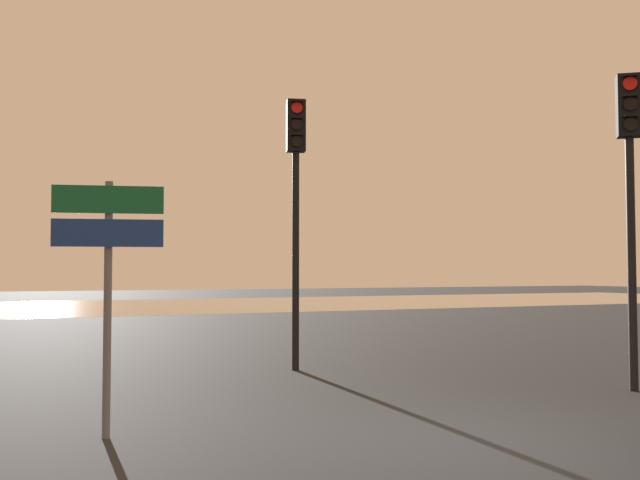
{
  "coord_description": "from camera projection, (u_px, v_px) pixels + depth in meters",
  "views": [
    {
      "loc": [
        -4.27,
        -5.69,
        1.68
      ],
      "look_at": [
        0.5,
        5.0,
        2.2
      ],
      "focal_mm": 40.0,
      "sensor_mm": 36.0,
      "label": 1
    }
  ],
  "objects": [
    {
      "name": "water_strip",
      "position": [
        99.0,
        307.0,
        34.06
      ],
      "size": [
        80.0,
        16.0,
        0.01
      ],
      "primitive_type": "cube",
      "color": "#9E937F",
      "rests_on": "ground"
    },
    {
      "name": "traffic_light_center",
      "position": [
        296.0,
        182.0,
        12.27
      ],
      "size": [
        0.37,
        0.39,
        4.65
      ],
      "rotation": [
        0.0,
        0.0,
        2.88
      ],
      "color": "black",
      "rests_on": "ground"
    },
    {
      "name": "direction_sign_post",
      "position": [
        108.0,
        260.0,
        7.21
      ],
      "size": [
        1.07,
        0.3,
        2.6
      ],
      "rotation": [
        0.0,
        0.0,
        2.89
      ],
      "color": "slate",
      "rests_on": "ground"
    },
    {
      "name": "ground_plane",
      "position": [
        484.0,
        446.0,
        6.86
      ],
      "size": [
        120.0,
        120.0,
        0.0
      ],
      "primitive_type": "plane",
      "color": "black"
    },
    {
      "name": "traffic_light_near_right",
      "position": [
        630.0,
        170.0,
        10.15
      ],
      "size": [
        0.41,
        0.42,
        4.5
      ],
      "rotation": [
        0.0,
        0.0,
        2.48
      ],
      "color": "black",
      "rests_on": "ground"
    }
  ]
}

